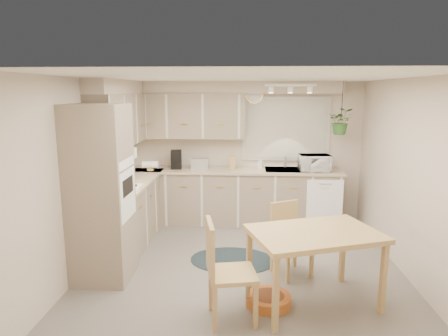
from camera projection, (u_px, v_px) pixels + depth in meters
The scene contains 35 objects.
floor at pixel (243, 267), 5.15m from camera, with size 4.20×4.20×0.00m, color #69635D.
ceiling at pixel (245, 77), 4.70m from camera, with size 4.20×4.20×0.00m, color white.
wall_back at pixel (245, 151), 6.99m from camera, with size 4.00×0.04×2.40m, color beige.
wall_front at pixel (241, 238), 2.87m from camera, with size 4.00×0.04×2.40m, color beige.
wall_left at pixel (86, 175), 5.04m from camera, with size 0.04×4.20×2.40m, color beige.
wall_right at pixel (409, 179), 4.81m from camera, with size 0.04×4.20×2.40m, color beige.
base_cab_left at pixel (131, 212), 6.02m from camera, with size 0.60×1.85×0.90m, color gray.
base_cab_back at pixel (233, 197), 6.85m from camera, with size 3.60×0.60×0.90m, color gray.
counter_left at pixel (131, 181), 5.94m from camera, with size 0.64×1.89×0.04m, color beige.
counter_back at pixel (233, 170), 6.75m from camera, with size 3.64×0.64×0.04m, color beige.
oven_stack at pixel (101, 194), 4.68m from camera, with size 0.65×0.65×2.10m, color gray.
wall_oven_face at pixel (128, 194), 4.67m from camera, with size 0.02×0.56×0.58m, color white.
upper_cab_left at pixel (121, 120), 5.89m from camera, with size 0.35×2.00×0.75m, color gray.
upper_cab_back at pixel (186, 116), 6.75m from camera, with size 2.00×0.35×0.75m, color gray.
soffit_left at pixel (118, 87), 5.81m from camera, with size 0.30×2.00×0.20m, color beige.
soffit_back at pixel (233, 87), 6.64m from camera, with size 3.60×0.30×0.20m, color beige.
cooktop at pixel (119, 189), 5.37m from camera, with size 0.52×0.58×0.02m, color white.
range_hood at pixel (116, 156), 5.28m from camera, with size 0.40×0.60×0.14m, color white.
window_blinds at pixel (286, 129), 6.84m from camera, with size 1.40×0.02×1.00m, color silver.
window_frame at pixel (286, 129), 6.85m from camera, with size 1.50×0.02×1.10m, color beige.
sink at pixel (286, 172), 6.71m from camera, with size 0.70×0.48×0.10m, color #B0B2B8.
dishwasher_front at pixel (324, 205), 6.46m from camera, with size 0.58×0.01×0.83m, color white.
track_light_bar at pixel (290, 85), 6.19m from camera, with size 0.80×0.04×0.04m, color white.
wall_clock at pixel (254, 95), 6.76m from camera, with size 0.30×0.30×0.03m, color #E5C550.
dining_table at pixel (313, 268), 4.20m from camera, with size 1.29×0.86×0.81m, color tan.
chair_left at pixel (232, 271), 3.90m from camera, with size 0.48×0.48×1.02m, color tan.
chair_back at pixel (292, 240), 4.87m from camera, with size 0.42×0.42×0.90m, color tan.
braided_rug at pixel (233, 260), 5.37m from camera, with size 1.15×0.86×0.01m, color black.
pet_bed at pixel (268, 300), 4.24m from camera, with size 0.48×0.48×0.11m, color #B96325.
microwave at pixel (314, 161), 6.55m from camera, with size 0.49×0.27×0.34m, color white.
soap_bottle at pixel (260, 165), 6.87m from camera, with size 0.08×0.18×0.08m, color white.
hanging_plant at pixel (341, 124), 6.41m from camera, with size 0.38×0.43×0.33m, color #306127.
coffee_maker at pixel (176, 159), 6.78m from camera, with size 0.18×0.22×0.31m, color black.
toaster at pixel (200, 163), 6.79m from camera, with size 0.29×0.17×0.18m, color #B0B2B8.
knife_block at pixel (232, 162), 6.78m from camera, with size 0.10×0.10×0.22m, color tan.
Camera 1 is at (0.04, -4.82, 2.24)m, focal length 32.00 mm.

